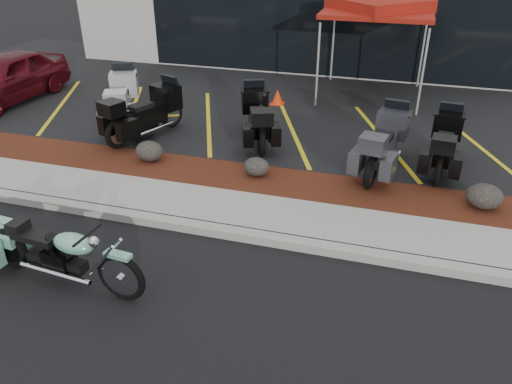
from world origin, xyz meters
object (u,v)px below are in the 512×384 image
(hero_cruiser, at_px, (120,270))
(parked_car, at_px, (5,78))
(popup_canopy, at_px, (379,8))
(traffic_cone, at_px, (277,97))
(touring_white, at_px, (125,89))

(hero_cruiser, height_order, parked_car, parked_car)
(hero_cruiser, relative_size, popup_canopy, 0.77)
(popup_canopy, bearing_deg, traffic_cone, -167.22)
(traffic_cone, bearing_deg, hero_cruiser, -90.51)
(hero_cruiser, height_order, popup_canopy, popup_canopy)
(touring_white, xyz_separation_m, popup_canopy, (6.00, 3.44, 1.76))
(parked_car, xyz_separation_m, popup_canopy, (9.76, 3.43, 1.77))
(hero_cruiser, relative_size, touring_white, 1.20)
(traffic_cone, distance_m, popup_canopy, 3.62)
(popup_canopy, bearing_deg, touring_white, -169.65)
(traffic_cone, height_order, popup_canopy, popup_canopy)
(parked_car, bearing_deg, hero_cruiser, -38.38)
(touring_white, height_order, parked_car, touring_white)
(hero_cruiser, xyz_separation_m, popup_canopy, (2.48, 9.93, 2.10))
(touring_white, bearing_deg, parked_car, 65.89)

